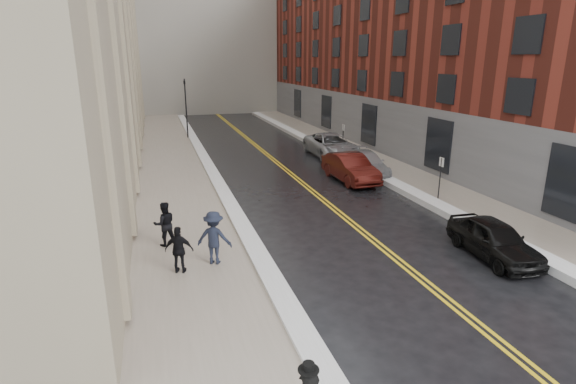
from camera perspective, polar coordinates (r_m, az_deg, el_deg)
ground at (r=13.46m, az=9.62°, el=-14.10°), size 160.00×160.00×0.00m
sidewalk_left at (r=27.17m, az=-14.26°, el=1.67°), size 4.00×64.00×0.15m
sidewalk_right at (r=30.71m, az=11.77°, el=3.51°), size 3.00×64.00×0.15m
lane_stripe_a at (r=28.25m, az=-0.19°, el=2.59°), size 0.12×64.00×0.01m
lane_stripe_b at (r=28.32m, az=0.27°, el=2.63°), size 0.12×64.00×0.01m
snow_ridge_left at (r=27.33m, az=-9.45°, el=2.16°), size 0.70×60.80×0.26m
snow_ridge_right at (r=29.88m, az=8.64°, el=3.46°), size 0.85×60.80×0.30m
building_right at (r=40.45m, az=18.90°, el=18.80°), size 14.00×50.00×18.00m
traffic_signal at (r=40.58m, az=-12.84°, el=10.86°), size 0.18×0.15×5.20m
parking_sign_near at (r=23.24m, az=18.77°, el=2.08°), size 0.06×0.35×2.23m
parking_sign_far at (r=33.52m, az=7.00°, el=7.05°), size 0.06×0.35×2.23m
car_black at (r=17.55m, az=24.69°, el=-5.47°), size 1.89×4.12×1.37m
car_maroon at (r=26.16m, az=7.90°, el=3.07°), size 1.84×4.85×1.58m
car_silver_near at (r=27.81m, az=9.80°, el=3.60°), size 2.54×5.04×1.40m
car_silver_far at (r=32.76m, az=5.53°, el=5.92°), size 2.80×5.93×1.64m
pedestrian_a at (r=17.15m, az=-15.39°, el=-3.93°), size 0.89×0.74×1.67m
pedestrian_b at (r=15.30m, az=-9.37°, el=-5.73°), size 1.36×1.11×1.84m
pedestrian_c at (r=14.91m, az=-13.65°, el=-7.16°), size 0.99×0.65×1.57m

